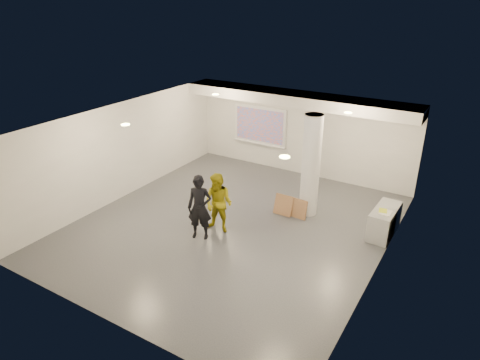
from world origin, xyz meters
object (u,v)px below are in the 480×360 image
Objects in this scene: column at (311,166)px; man at (218,203)px; woman at (200,208)px; credenza at (384,221)px; projection_screen at (260,126)px.

column reaches higher than man.
column reaches higher than woman.
woman is 0.58m from man.
column is 2.86m from man.
man is at bearing -127.16° from column.
credenza is 4.47m from man.
woman is (1.19, -5.40, -0.65)m from projection_screen.
man reaches higher than credenza.
woman is at bearing -124.80° from column.
man is at bearing -73.74° from projection_screen.
projection_screen is 6.09m from credenza.
credenza is (2.22, -0.08, -1.11)m from column.
column is 1.43× the size of projection_screen.
projection_screen is at bearing 81.37° from woman.
projection_screen is at bearing 100.65° from man.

